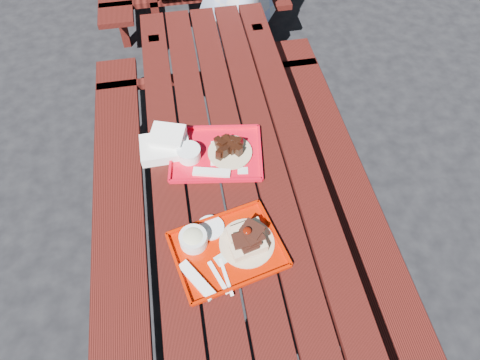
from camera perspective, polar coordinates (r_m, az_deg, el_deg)
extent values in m
plane|color=black|center=(2.54, -0.60, -8.07)|extent=(60.00, 60.00, 0.00)
cube|color=#44100D|center=(1.92, -9.66, 0.75)|extent=(0.14, 2.40, 0.04)
cube|color=#44100D|center=(1.91, -5.22, 1.39)|extent=(0.14, 2.40, 0.04)
cube|color=#44100D|center=(1.92, -0.79, 2.02)|extent=(0.14, 2.40, 0.04)
cube|color=#44100D|center=(1.94, 3.59, 2.63)|extent=(0.14, 2.40, 0.04)
cube|color=#44100D|center=(1.97, 7.85, 3.22)|extent=(0.14, 2.40, 0.04)
cube|color=#44100D|center=(2.20, -15.84, -4.95)|extent=(0.25, 2.40, 0.04)
cube|color=#44100D|center=(2.89, -15.08, 7.08)|extent=(0.06, 0.06, 0.42)
cube|color=#44100D|center=(2.29, 13.77, -0.60)|extent=(0.25, 2.40, 0.04)
cube|color=#44100D|center=(2.96, 7.85, 10.15)|extent=(0.06, 0.06, 0.42)
cube|color=#44100D|center=(2.83, -10.19, 11.97)|extent=(0.06, 0.06, 0.75)
cube|color=#44100D|center=(2.87, 2.07, 13.56)|extent=(0.06, 0.06, 0.75)
cube|color=#44100D|center=(2.80, -4.10, 13.68)|extent=(1.40, 0.06, 0.04)
cube|color=#44100D|center=(3.75, -15.45, 19.52)|extent=(0.06, 0.06, 0.42)
cube|color=#44100D|center=(3.80, 3.26, 21.89)|extent=(0.06, 0.06, 0.42)
cube|color=#44100D|center=(3.54, -11.28, 21.42)|extent=(0.06, 0.06, 0.75)
cube|color=#44100D|center=(3.57, -0.93, 22.71)|extent=(0.06, 0.06, 0.75)
cube|color=#B11600|center=(1.67, -1.68, -9.45)|extent=(0.45, 0.38, 0.01)
cube|color=#B11600|center=(1.73, -3.56, -5.03)|extent=(0.39, 0.10, 0.02)
cube|color=#B11600|center=(1.60, 0.39, -13.78)|extent=(0.39, 0.10, 0.02)
cube|color=#B11600|center=(1.70, 4.58, -6.92)|extent=(0.08, 0.30, 0.02)
cube|color=#B11600|center=(1.64, -8.26, -11.53)|extent=(0.08, 0.30, 0.02)
cylinder|color=tan|center=(1.67, 0.92, -8.37)|extent=(0.22, 0.22, 0.01)
cube|color=beige|center=(1.63, 1.17, -9.03)|extent=(0.15, 0.09, 0.04)
cube|color=beige|center=(1.67, 0.70, -6.85)|extent=(0.15, 0.09, 0.04)
ellipsoid|color=#4C0C03|center=(1.58, 0.97, -6.58)|extent=(0.03, 0.03, 0.01)
cylinder|color=silver|center=(1.66, -6.23, -7.88)|extent=(0.11, 0.11, 0.05)
ellipsoid|color=beige|center=(1.65, -6.28, -7.61)|extent=(0.09, 0.09, 0.04)
cylinder|color=white|center=(1.71, -3.98, -6.34)|extent=(0.11, 0.11, 0.01)
cube|color=white|center=(1.61, -5.75, -13.14)|extent=(0.13, 0.17, 0.01)
cube|color=white|center=(1.62, -2.91, -12.83)|extent=(0.07, 0.14, 0.01)
cube|color=white|center=(1.62, -1.88, -12.78)|extent=(0.03, 0.15, 0.00)
cube|color=#B4CAC2|center=(1.65, -2.51, -10.54)|extent=(0.06, 0.06, 0.00)
cube|color=red|center=(1.93, -3.22, 3.41)|extent=(0.44, 0.36, 0.01)
cube|color=red|center=(2.02, -3.22, 7.04)|extent=(0.39, 0.07, 0.02)
cube|color=red|center=(1.82, -3.26, -0.07)|extent=(0.39, 0.07, 0.02)
cube|color=red|center=(1.92, 2.71, 3.80)|extent=(0.06, 0.31, 0.02)
cube|color=red|center=(1.94, -9.13, 3.50)|extent=(0.06, 0.31, 0.02)
cube|color=white|center=(1.92, -1.88, 3.62)|extent=(0.15, 0.15, 0.01)
cylinder|color=tan|center=(1.92, -1.35, 3.75)|extent=(0.20, 0.20, 0.01)
cylinder|color=white|center=(1.90, -6.80, 3.47)|extent=(0.10, 0.10, 0.05)
cylinder|color=white|center=(1.88, -6.89, 4.02)|extent=(0.10, 0.10, 0.01)
cube|color=white|center=(1.85, -3.81, 1.03)|extent=(0.17, 0.08, 0.01)
cube|color=silver|center=(1.86, 0.37, 1.26)|extent=(0.05, 0.04, 0.00)
cube|color=white|center=(1.95, -9.96, 4.26)|extent=(0.22, 0.16, 0.05)
cube|color=white|center=(1.94, -9.63, 5.84)|extent=(0.18, 0.16, 0.04)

